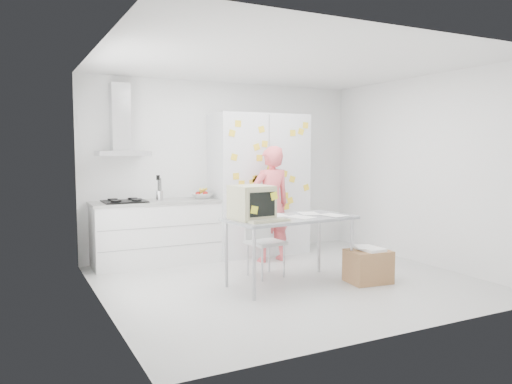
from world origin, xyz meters
name	(u,v)px	position (x,y,z in m)	size (l,w,h in m)	color
floor	(288,282)	(0.00, 0.00, -0.01)	(4.50, 4.00, 0.02)	silver
walls	(262,172)	(0.00, 0.72, 1.35)	(4.52, 4.01, 2.70)	white
ceiling	(289,63)	(0.00, 0.00, 2.70)	(4.50, 4.00, 0.02)	white
counter_run	(157,231)	(-1.20, 1.70, 0.47)	(1.84, 0.63, 1.28)	white
range_hood	(121,128)	(-1.65, 1.84, 1.96)	(0.70, 0.48, 1.01)	silver
tall_cabinet	(259,184)	(0.45, 1.67, 1.10)	(1.50, 0.68, 2.20)	silver
person	(271,204)	(0.35, 1.10, 0.85)	(0.62, 0.41, 1.70)	#F15E63
desk	(266,210)	(-0.38, -0.12, 0.94)	(1.61, 0.90, 1.24)	#91949A
chair	(263,236)	(-0.14, 0.42, 0.53)	(0.46, 0.46, 0.93)	#B9B9B7
cardboard_box	(368,266)	(0.87, -0.48, 0.21)	(0.55, 0.46, 0.44)	#A47447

